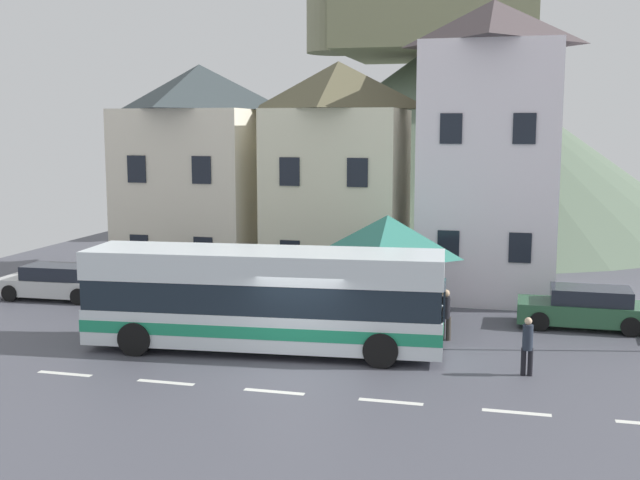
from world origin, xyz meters
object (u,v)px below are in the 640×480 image
at_px(transit_bus, 264,300).
at_px(pedestrian_01, 446,314).
at_px(parked_car_03, 169,285).
at_px(townhouse_00, 201,173).
at_px(pedestrian_00, 527,344).
at_px(hilltop_castle, 437,126).
at_px(parked_car_01, 57,282).
at_px(public_bench, 365,297).
at_px(parked_car_02, 585,308).
at_px(townhouse_01, 338,177).
at_px(bus_shelter, 387,237).
at_px(townhouse_02, 490,150).

bearing_deg(transit_bus, pedestrian_01, 20.46).
xyz_separation_m(transit_bus, pedestrian_01, (5.21, 2.46, -0.69)).
bearing_deg(parked_car_03, townhouse_00, 100.35).
bearing_deg(townhouse_00, pedestrian_00, -38.23).
bearing_deg(pedestrian_01, hilltop_castle, 96.44).
relative_size(parked_car_01, public_bench, 3.10).
xyz_separation_m(townhouse_00, parked_car_02, (15.94, -5.23, -4.03)).
relative_size(parked_car_02, parked_car_03, 0.93).
xyz_separation_m(townhouse_01, public_bench, (1.89, -3.70, -4.21)).
height_order(hilltop_castle, public_bench, hilltop_castle).
relative_size(pedestrian_01, public_bench, 1.13).
bearing_deg(townhouse_00, parked_car_02, -18.15).
relative_size(townhouse_01, bus_shelter, 2.46).
bearing_deg(pedestrian_00, hilltop_castle, 100.20).
height_order(townhouse_02, transit_bus, townhouse_02).
height_order(parked_car_01, pedestrian_00, pedestrian_00).
distance_m(townhouse_02, parked_car_02, 8.01).
distance_m(pedestrian_01, public_bench, 4.80).
bearing_deg(transit_bus, public_bench, 67.06).
height_order(townhouse_02, parked_car_02, townhouse_02).
xyz_separation_m(townhouse_02, hilltop_castle, (-4.16, 20.73, 1.02)).
height_order(parked_car_03, public_bench, parked_car_03).
bearing_deg(pedestrian_00, parked_car_01, 163.04).
xyz_separation_m(townhouse_00, townhouse_02, (12.47, -0.15, 1.11)).
distance_m(parked_car_02, public_bench, 7.71).
relative_size(transit_bus, parked_car_02, 2.52).
height_order(transit_bus, public_bench, transit_bus).
distance_m(transit_bus, pedestrian_00, 7.73).
height_order(parked_car_01, public_bench, parked_car_01).
bearing_deg(parked_car_03, townhouse_01, 40.27).
distance_m(hilltop_castle, public_bench, 25.84).
xyz_separation_m(townhouse_02, public_bench, (-4.20, -4.32, -5.35)).
xyz_separation_m(townhouse_02, pedestrian_00, (1.53, -10.88, -4.92)).
distance_m(parked_car_01, parked_car_02, 19.80).
bearing_deg(parked_car_02, pedestrian_01, 32.54).
xyz_separation_m(townhouse_01, townhouse_02, (6.08, 0.62, 1.14)).
relative_size(townhouse_02, parked_car_01, 2.59).
relative_size(townhouse_00, townhouse_02, 0.81).
bearing_deg(transit_bus, parked_car_03, 132.03).
height_order(parked_car_01, parked_car_03, parked_car_03).
xyz_separation_m(hilltop_castle, bus_shelter, (1.15, -27.38, -3.75)).
bearing_deg(parked_car_02, hilltop_castle, -72.85).
xyz_separation_m(parked_car_01, pedestrian_00, (17.85, -5.45, 0.23)).
distance_m(parked_car_02, pedestrian_00, 6.12).
xyz_separation_m(hilltop_castle, public_bench, (-0.03, -25.04, -6.36)).
bearing_deg(bus_shelter, parked_car_03, 169.52).
bearing_deg(transit_bus, pedestrian_00, -9.26).
bearing_deg(bus_shelter, pedestrian_01, -29.46).
bearing_deg(pedestrian_00, townhouse_01, 126.57).
bearing_deg(hilltop_castle, pedestrian_01, -83.56).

